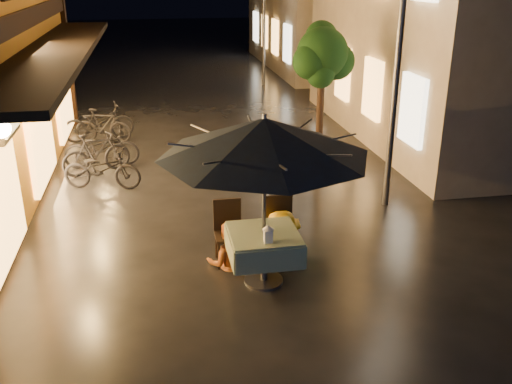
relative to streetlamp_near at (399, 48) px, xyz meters
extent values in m
plane|color=black|center=(-3.00, -2.00, -2.92)|extent=(90.00, 90.00, 0.00)
cube|color=black|center=(-6.47, 2.00, 0.38)|extent=(0.12, 11.00, 0.35)
cube|color=black|center=(-5.90, 2.00, -0.17)|extent=(1.20, 10.50, 0.12)
cube|color=#F7A549|center=(-6.44, 2.00, -1.52)|extent=(0.10, 2.20, 2.40)
cube|color=#F7A549|center=(-6.44, 5.50, -1.52)|extent=(0.10, 2.20, 2.40)
cube|color=beige|center=(4.50, 4.50, 0.33)|extent=(7.00, 9.00, 6.50)
cube|color=#F7A549|center=(0.95, 1.20, -1.42)|extent=(0.10, 1.00, 1.40)
cube|color=#F7A549|center=(0.95, 3.40, -1.42)|extent=(0.10, 1.00, 1.40)
cube|color=#F7A549|center=(0.95, 5.60, -1.42)|extent=(0.10, 1.00, 1.40)
cube|color=#F7A549|center=(0.95, 7.80, -1.42)|extent=(0.10, 1.00, 1.40)
cube|color=#F7A549|center=(0.95, 12.20, -1.42)|extent=(0.10, 1.00, 1.40)
cube|color=#F7A549|center=(0.95, 14.40, -1.42)|extent=(0.10, 1.00, 1.40)
cube|color=#F7A549|center=(0.95, 16.60, -1.42)|extent=(0.10, 1.00, 1.40)
cube|color=#F7A549|center=(0.95, 18.80, -1.42)|extent=(0.10, 1.00, 1.40)
cylinder|color=black|center=(-0.60, 2.50, -1.82)|extent=(0.16, 0.16, 2.20)
sphere|color=black|center=(-0.60, 2.50, -0.42)|extent=(1.10, 1.10, 1.10)
sphere|color=black|center=(-0.25, 2.60, -0.62)|extent=(0.80, 0.80, 0.80)
sphere|color=black|center=(-0.90, 2.35, -0.57)|extent=(0.76, 0.76, 0.76)
sphere|color=black|center=(-0.55, 2.80, -0.12)|extent=(0.70, 0.70, 0.70)
sphere|color=black|center=(-0.70, 2.25, -0.82)|extent=(0.60, 0.60, 0.60)
cylinder|color=#59595E|center=(0.00, 0.00, -0.92)|extent=(0.12, 0.12, 4.00)
cylinder|color=#59595E|center=(0.00, 12.00, -0.92)|extent=(0.12, 0.12, 4.00)
cylinder|color=#59595E|center=(-2.83, -2.40, -2.56)|extent=(0.10, 0.10, 0.72)
cylinder|color=#59595E|center=(-2.83, -2.40, -2.90)|extent=(0.56, 0.56, 0.04)
cube|color=#32593C|center=(-2.83, -2.40, -2.17)|extent=(0.95, 0.95, 0.06)
cube|color=#32593C|center=(-2.36, -2.40, -2.33)|extent=(0.04, 0.95, 0.33)
cube|color=#32593C|center=(-3.31, -2.40, -2.33)|extent=(0.04, 0.95, 0.33)
cube|color=#32593C|center=(-2.83, -1.92, -2.33)|extent=(0.95, 0.04, 0.33)
cube|color=#32593C|center=(-2.83, -2.87, -2.33)|extent=(0.95, 0.04, 0.33)
cylinder|color=#59595E|center=(-2.83, -2.40, -1.77)|extent=(0.05, 0.05, 2.30)
cone|color=black|center=(-2.83, -2.40, -0.77)|extent=(2.86, 2.86, 0.51)
cylinder|color=#59595E|center=(-2.83, -2.40, -0.52)|extent=(0.06, 0.06, 0.12)
cube|color=black|center=(-3.23, -1.75, -2.47)|extent=(0.42, 0.42, 0.05)
cube|color=black|center=(-3.23, -1.56, -2.22)|extent=(0.42, 0.04, 0.55)
cylinder|color=black|center=(-3.41, -1.93, -2.70)|extent=(0.04, 0.04, 0.43)
cylinder|color=black|center=(-3.05, -1.93, -2.70)|extent=(0.04, 0.04, 0.43)
cylinder|color=black|center=(-3.41, -1.57, -2.70)|extent=(0.04, 0.04, 0.43)
cylinder|color=black|center=(-3.05, -1.57, -2.70)|extent=(0.04, 0.04, 0.43)
cube|color=black|center=(-2.43, -1.75, -2.47)|extent=(0.42, 0.42, 0.05)
cube|color=black|center=(-2.43, -1.56, -2.22)|extent=(0.42, 0.04, 0.55)
cylinder|color=black|center=(-2.61, -1.93, -2.70)|extent=(0.04, 0.04, 0.43)
cylinder|color=black|center=(-2.25, -1.93, -2.70)|extent=(0.04, 0.04, 0.43)
cylinder|color=black|center=(-2.61, -1.57, -2.70)|extent=(0.04, 0.04, 0.43)
cylinder|color=black|center=(-2.25, -1.57, -2.70)|extent=(0.04, 0.04, 0.43)
cube|color=white|center=(-2.83, -2.69, -2.05)|extent=(0.11, 0.11, 0.18)
cube|color=#FFD88C|center=(-2.83, -2.69, -2.06)|extent=(0.07, 0.07, 0.12)
cone|color=white|center=(-2.83, -2.69, -1.92)|extent=(0.16, 0.16, 0.07)
imported|color=orange|center=(-3.26, -1.80, -2.24)|extent=(0.71, 0.57, 1.36)
imported|color=#FFBB0B|center=(-2.43, -1.80, -2.14)|extent=(1.13, 0.85, 1.56)
imported|color=black|center=(-5.32, 1.83, -2.50)|extent=(1.67, 0.93, 0.83)
imported|color=black|center=(-5.50, 2.79, -2.46)|extent=(1.56, 0.96, 0.91)
imported|color=black|center=(-5.42, 3.24, -2.48)|extent=(1.69, 0.66, 0.87)
imported|color=black|center=(-5.51, 5.17, -2.48)|extent=(1.53, 0.86, 0.88)
imported|color=black|center=(-5.64, 5.42, -2.44)|extent=(1.89, 0.96, 0.95)
camera|label=1|loc=(-4.23, -9.39, 1.29)|focal=40.00mm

